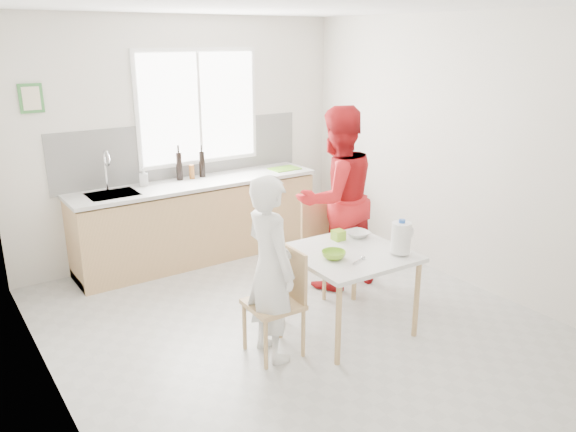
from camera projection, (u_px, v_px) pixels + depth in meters
name	position (u px, v px, depth m)	size (l,w,h in m)	color
ground	(297.00, 325.00, 5.03)	(4.50, 4.50, 0.00)	#B7B7B2
room_shell	(298.00, 143.00, 4.53)	(4.50, 4.50, 4.50)	silver
window	(199.00, 107.00, 6.37)	(1.50, 0.06, 1.30)	white
backsplash	(184.00, 150.00, 6.41)	(3.00, 0.02, 0.65)	white
picture_frame	(31.00, 98.00, 5.37)	(0.22, 0.03, 0.28)	#3A813D
kitchen_counter	(199.00, 224.00, 6.43)	(2.84, 0.64, 1.37)	tan
dining_table	(349.00, 260.00, 4.77)	(0.98, 0.98, 0.73)	silver
chair_left	(280.00, 297.00, 4.48)	(0.42, 0.42, 0.87)	tan
chair_far	(325.00, 240.00, 5.65)	(0.44, 0.44, 0.93)	tan
person_white	(270.00, 268.00, 4.35)	(0.55, 0.36, 1.49)	white
person_red	(336.00, 199.00, 5.59)	(0.90, 0.70, 1.84)	red
bowl_green	(334.00, 255.00, 4.60)	(0.20, 0.20, 0.06)	#81BA2B
bowl_white	(358.00, 234.00, 5.10)	(0.21, 0.21, 0.05)	silver
milk_jug	(401.00, 237.00, 4.64)	(0.22, 0.16, 0.29)	white
green_box	(338.00, 235.00, 5.01)	(0.10, 0.10, 0.09)	#85BD2B
spoon	(358.00, 261.00, 4.53)	(0.01, 0.01, 0.16)	#A5A5AA
cutting_board	(285.00, 169.00, 6.85)	(0.35, 0.25, 0.01)	#69B429
wine_bottle_a	(179.00, 166.00, 6.29)	(0.07, 0.07, 0.32)	black
wine_bottle_b	(202.00, 164.00, 6.44)	(0.07, 0.07, 0.30)	black
jar_amber	(192.00, 172.00, 6.37)	(0.06, 0.06, 0.16)	#935520
soap_bottle	(144.00, 177.00, 6.07)	(0.09, 0.09, 0.20)	#999999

